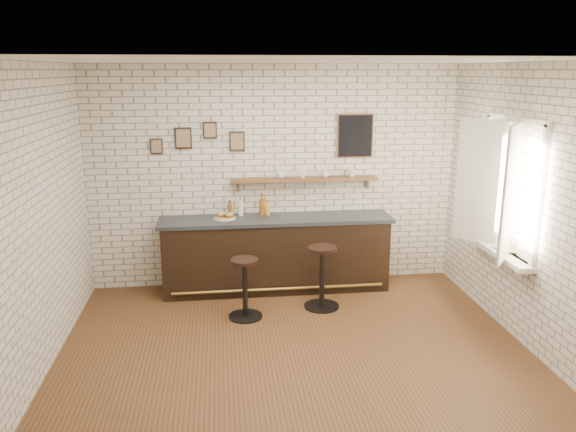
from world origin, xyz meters
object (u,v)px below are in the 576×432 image
object	(u,v)px
sandwich_plate	(225,218)
bitters_bottle_white	(241,209)
bitters_bottle_brown	(230,210)
shelf_cup_b	(303,175)
shelf_cup_a	(281,175)
shelf_cup_d	(352,173)
ciabatta_sandwich	(225,215)
bitters_bottle_amber	(262,206)
bar_stool_left	(245,286)
bar_stool_right	(322,275)
condiment_bottle_yellow	(268,209)
shelf_cup_c	(325,174)
book_lower	(498,249)
bar_counter	(276,254)
book_upper	(500,249)

from	to	relation	value
sandwich_plate	bitters_bottle_white	distance (m)	0.28
bitters_bottle_brown	shelf_cup_b	distance (m)	1.09
shelf_cup_a	shelf_cup_d	xyz separation A→B (m)	(0.97, 0.00, -0.00)
shelf_cup_d	ciabatta_sandwich	bearing A→B (deg)	160.82
sandwich_plate	bitters_bottle_amber	bearing A→B (deg)	15.55
bitters_bottle_white	bar_stool_left	world-z (taller)	bitters_bottle_white
ciabatta_sandwich	bar_stool_right	size ratio (longest dim) A/B	0.30
bitters_bottle_white	ciabatta_sandwich	bearing A→B (deg)	-145.98
condiment_bottle_yellow	shelf_cup_d	size ratio (longest dim) A/B	1.91
shelf_cup_c	book_lower	size ratio (longest dim) A/B	0.56
bar_counter	bitters_bottle_amber	distance (m)	0.67
shelf_cup_c	bitters_bottle_white	bearing A→B (deg)	85.80
shelf_cup_a	ciabatta_sandwich	bearing A→B (deg)	179.18
shelf_cup_b	book_lower	distance (m)	2.67
shelf_cup_a	shelf_cup_d	size ratio (longest dim) A/B	1.26
bar_stool_left	bar_stool_right	bearing A→B (deg)	10.68
shelf_cup_a	shelf_cup_c	world-z (taller)	shelf_cup_a
condiment_bottle_yellow	shelf_cup_d	xyz separation A→B (m)	(1.16, 0.04, 0.45)
bar_counter	bitters_bottle_white	xyz separation A→B (m)	(-0.46, 0.16, 0.60)
bitters_bottle_brown	bitters_bottle_white	distance (m)	0.14
bar_counter	bitters_bottle_white	bearing A→B (deg)	160.35
ciabatta_sandwich	shelf_cup_c	size ratio (longest dim) A/B	2.15
ciabatta_sandwich	book_lower	world-z (taller)	ciabatta_sandwich
book_upper	book_lower	bearing A→B (deg)	105.77
shelf_cup_b	shelf_cup_c	bearing A→B (deg)	-60.10
shelf_cup_d	book_lower	xyz separation A→B (m)	(1.33, -1.66, -0.61)
bar_stool_right	shelf_cup_c	bearing A→B (deg)	77.91
bitters_bottle_white	bar_counter	bearing A→B (deg)	-19.65
bar_counter	sandwich_plate	bearing A→B (deg)	177.99
bar_stool_left	ciabatta_sandwich	bearing A→B (deg)	102.77
book_lower	book_upper	size ratio (longest dim) A/B	0.87
bar_stool_right	shelf_cup_b	distance (m)	1.43
shelf_cup_d	book_upper	xyz separation A→B (m)	(1.33, -1.69, -0.59)
bitters_bottle_brown	book_lower	xyz separation A→B (m)	(3.00, -1.62, -0.16)
bar_stool_left	bitters_bottle_amber	bearing A→B (deg)	74.16
sandwich_plate	shelf_cup_c	size ratio (longest dim) A/B	2.49
bar_counter	shelf_cup_d	size ratio (longest dim) A/B	29.55
bitters_bottle_white	shelf_cup_d	distance (m)	1.59
bitters_bottle_brown	book_upper	bearing A→B (deg)	-28.93
ciabatta_sandwich	bitters_bottle_amber	xyz separation A→B (m)	(0.50, 0.14, 0.07)
book_upper	condiment_bottle_yellow	bearing A→B (deg)	162.13
shelf_cup_d	bitters_bottle_white	bearing A→B (deg)	156.35
bar_stool_right	condiment_bottle_yellow	bearing A→B (deg)	125.42
bar_stool_left	shelf_cup_b	xyz separation A→B (m)	(0.85, 1.07, 1.15)
bitters_bottle_brown	shelf_cup_d	distance (m)	1.73
bitters_bottle_amber	shelf_cup_a	size ratio (longest dim) A/B	2.23
bar_counter	bar_stool_right	world-z (taller)	bar_counter
ciabatta_sandwich	bar_stool_right	bearing A→B (deg)	-31.06
ciabatta_sandwich	bar_stool_left	world-z (taller)	ciabatta_sandwich
ciabatta_sandwich	shelf_cup_d	bearing A→B (deg)	5.83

